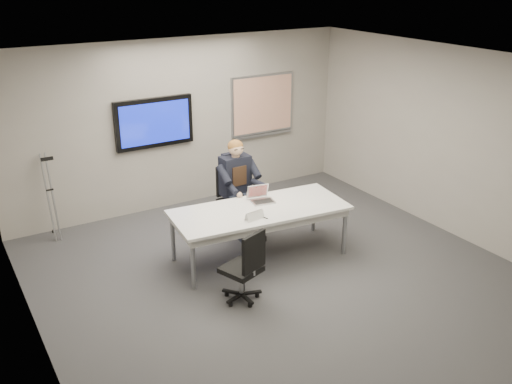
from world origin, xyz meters
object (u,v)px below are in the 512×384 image
office_chair_far (233,209)px  conference_table (260,214)px  laptop (261,197)px  office_chair_near (244,279)px  seated_person (242,198)px

office_chair_far → conference_table: bearing=-102.4°
office_chair_far → laptop: bearing=-94.5°
conference_table → laptop: 0.31m
office_chair_far → office_chair_near: bearing=-119.0°
office_chair_far → seated_person: 0.38m
conference_table → office_chair_near: (-0.75, -0.87, -0.36)m
laptop → conference_table: bearing=-114.4°
office_chair_near → laptop: (0.90, 1.09, 0.50)m
office_chair_far → office_chair_near: size_ratio=1.03×
office_chair_near → laptop: size_ratio=2.74×
conference_table → seated_person: (0.17, 0.81, -0.08)m
office_chair_far → office_chair_near: office_chair_far is taller
conference_table → office_chair_near: bearing=-125.1°
seated_person → conference_table: bearing=-102.9°
office_chair_near → seated_person: size_ratio=0.66×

